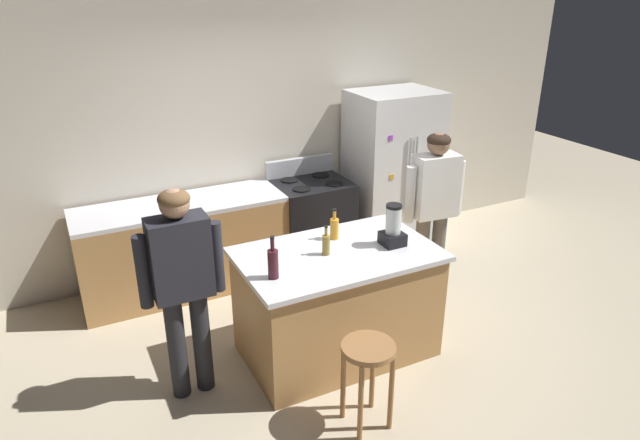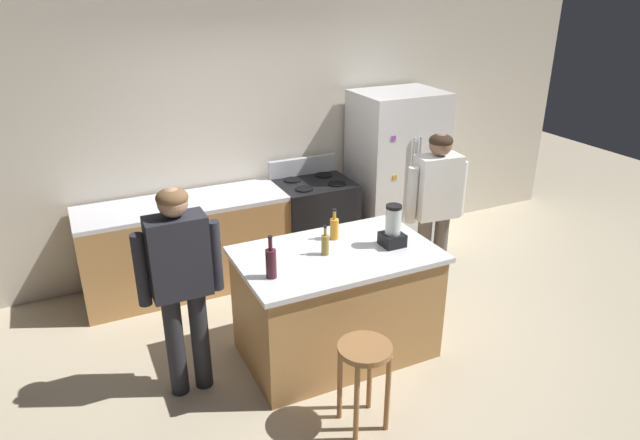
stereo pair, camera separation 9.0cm
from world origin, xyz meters
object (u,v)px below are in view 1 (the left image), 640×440
(refrigerator, at_px, (392,172))
(person_by_island_left, at_px, (182,276))
(bottle_wine, at_px, (273,263))
(person_by_sink_right, at_px, (434,201))
(bottle_soda, at_px, (334,228))
(bar_stool, at_px, (368,363))
(stove_range, at_px, (312,222))
(bottle_vinegar, at_px, (326,244))
(kitchen_island, at_px, (337,303))
(blender_appliance, at_px, (393,228))

(refrigerator, bearing_deg, person_by_island_left, -151.40)
(bottle_wine, bearing_deg, person_by_sink_right, 17.65)
(refrigerator, height_order, person_by_island_left, refrigerator)
(refrigerator, relative_size, bottle_soda, 6.84)
(person_by_island_left, relative_size, bar_stool, 2.50)
(stove_range, distance_m, bottle_vinegar, 1.72)
(bottle_wine, relative_size, bottle_soda, 1.23)
(stove_range, distance_m, bottle_wine, 2.08)
(kitchen_island, xyz_separation_m, bottle_wine, (-0.59, -0.15, 0.57))
(person_by_island_left, distance_m, bar_stool, 1.38)
(person_by_island_left, height_order, person_by_sink_right, person_by_sink_right)
(stove_range, height_order, bottle_vinegar, bottle_vinegar)
(refrigerator, xyz_separation_m, person_by_island_left, (-2.65, -1.45, 0.08))
(refrigerator, bearing_deg, stove_range, 178.53)
(kitchen_island, distance_m, blender_appliance, 0.74)
(kitchen_island, bearing_deg, bottle_vinegar, 175.90)
(refrigerator, distance_m, person_by_island_left, 3.02)
(bar_stool, xyz_separation_m, blender_appliance, (0.65, 0.74, 0.55))
(bar_stool, bearing_deg, bottle_wine, 119.90)
(bottle_vinegar, bearing_deg, kitchen_island, -4.10)
(kitchen_island, relative_size, bar_stool, 2.39)
(blender_appliance, relative_size, bottle_wine, 1.06)
(refrigerator, relative_size, bottle_vinegar, 7.42)
(refrigerator, height_order, bottle_wine, refrigerator)
(stove_range, bearing_deg, bottle_wine, -123.41)
(kitchen_island, relative_size, stove_range, 1.40)
(kitchen_island, distance_m, refrigerator, 2.15)
(stove_range, bearing_deg, refrigerator, -1.47)
(bottle_soda, bearing_deg, refrigerator, 42.53)
(bar_stool, distance_m, bottle_wine, 0.92)
(person_by_island_left, bearing_deg, kitchen_island, -2.57)
(kitchen_island, height_order, bottle_vinegar, bottle_vinegar)
(person_by_island_left, distance_m, blender_appliance, 1.62)
(blender_appliance, bearing_deg, bottle_vinegar, 171.25)
(person_by_island_left, bearing_deg, refrigerator, 28.60)
(person_by_sink_right, relative_size, bottle_wine, 5.04)
(refrigerator, bearing_deg, blender_appliance, -123.35)
(bottle_wine, distance_m, bottle_soda, 0.78)
(person_by_sink_right, height_order, bar_stool, person_by_sink_right)
(bottle_soda, bearing_deg, person_by_island_left, -172.27)
(bottle_soda, bearing_deg, bottle_wine, -151.08)
(kitchen_island, distance_m, stove_range, 1.61)
(refrigerator, distance_m, stove_range, 1.05)
(bottle_soda, bearing_deg, person_by_sink_right, 10.08)
(person_by_island_left, relative_size, blender_appliance, 4.73)
(bottle_vinegar, bearing_deg, stove_range, 68.01)
(stove_range, height_order, blender_appliance, blender_appliance)
(kitchen_island, height_order, person_by_sink_right, person_by_sink_right)
(person_by_island_left, relative_size, bottle_soda, 6.20)
(kitchen_island, distance_m, person_by_island_left, 1.28)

